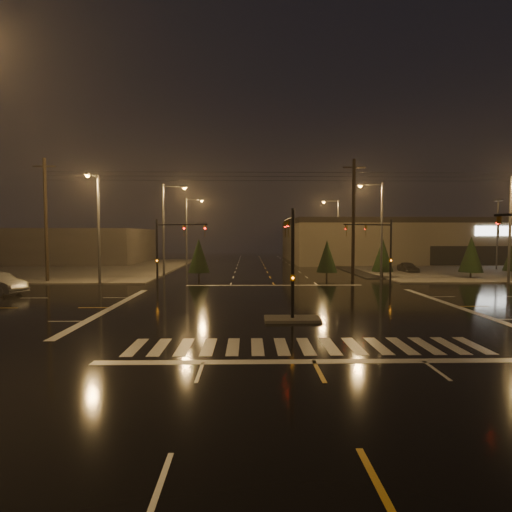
# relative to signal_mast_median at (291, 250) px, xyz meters

# --- Properties ---
(ground) EXTENTS (140.00, 140.00, 0.00)m
(ground) POSITION_rel_signal_mast_median_xyz_m (-0.00, 3.07, -3.75)
(ground) COLOR black
(ground) RESTS_ON ground
(sidewalk_ne) EXTENTS (36.00, 36.00, 0.12)m
(sidewalk_ne) POSITION_rel_signal_mast_median_xyz_m (30.00, 33.07, -3.69)
(sidewalk_ne) COLOR #474540
(sidewalk_ne) RESTS_ON ground
(sidewalk_nw) EXTENTS (36.00, 36.00, 0.12)m
(sidewalk_nw) POSITION_rel_signal_mast_median_xyz_m (-30.00, 33.07, -3.69)
(sidewalk_nw) COLOR #474540
(sidewalk_nw) RESTS_ON ground
(median_island) EXTENTS (3.00, 1.60, 0.15)m
(median_island) POSITION_rel_signal_mast_median_xyz_m (-0.00, -0.93, -3.68)
(median_island) COLOR #474540
(median_island) RESTS_ON ground
(crosswalk) EXTENTS (15.00, 2.60, 0.01)m
(crosswalk) POSITION_rel_signal_mast_median_xyz_m (-0.00, -5.93, -3.75)
(crosswalk) COLOR beige
(crosswalk) RESTS_ON ground
(stop_bar_near) EXTENTS (16.00, 0.50, 0.01)m
(stop_bar_near) POSITION_rel_signal_mast_median_xyz_m (-0.00, -7.93, -3.75)
(stop_bar_near) COLOR beige
(stop_bar_near) RESTS_ON ground
(stop_bar_far) EXTENTS (16.00, 0.50, 0.01)m
(stop_bar_far) POSITION_rel_signal_mast_median_xyz_m (-0.00, 14.07, -3.75)
(stop_bar_far) COLOR beige
(stop_bar_far) RESTS_ON ground
(retail_building) EXTENTS (60.20, 28.30, 7.20)m
(retail_building) POSITION_rel_signal_mast_median_xyz_m (35.00, 49.06, 0.09)
(retail_building) COLOR #695E4B
(retail_building) RESTS_ON ground
(commercial_block) EXTENTS (30.00, 18.00, 5.60)m
(commercial_block) POSITION_rel_signal_mast_median_xyz_m (-35.00, 45.07, -0.95)
(commercial_block) COLOR #3E3836
(commercial_block) RESTS_ON ground
(signal_mast_median) EXTENTS (0.25, 4.59, 6.00)m
(signal_mast_median) POSITION_rel_signal_mast_median_xyz_m (0.00, 0.00, 0.00)
(signal_mast_median) COLOR black
(signal_mast_median) RESTS_ON ground
(signal_mast_ne) EXTENTS (4.84, 1.86, 6.00)m
(signal_mast_ne) POSITION_rel_signal_mast_median_xyz_m (9.50, 13.21, 0.04)
(signal_mast_ne) COLOR black
(signal_mast_ne) RESTS_ON ground
(signal_mast_nw) EXTENTS (4.84, 1.86, 6.00)m
(signal_mast_nw) POSITION_rel_signal_mast_median_xyz_m (-9.50, 13.21, 0.04)
(signal_mast_nw) COLOR black
(signal_mast_nw) RESTS_ON ground
(streetlight_1) EXTENTS (2.77, 0.32, 10.00)m
(streetlight_1) POSITION_rel_signal_mast_median_xyz_m (-11.18, 21.07, 2.05)
(streetlight_1) COLOR #38383A
(streetlight_1) RESTS_ON ground
(streetlight_2) EXTENTS (2.77, 0.32, 10.00)m
(streetlight_2) POSITION_rel_signal_mast_median_xyz_m (-11.18, 37.07, 2.05)
(streetlight_2) COLOR #38383A
(streetlight_2) RESTS_ON ground
(streetlight_3) EXTENTS (2.77, 0.32, 10.00)m
(streetlight_3) POSITION_rel_signal_mast_median_xyz_m (11.18, 19.07, 2.05)
(streetlight_3) COLOR #38383A
(streetlight_3) RESTS_ON ground
(streetlight_4) EXTENTS (2.77, 0.32, 10.00)m
(streetlight_4) POSITION_rel_signal_mast_median_xyz_m (11.18, 39.07, 2.05)
(streetlight_4) COLOR #38383A
(streetlight_4) RESTS_ON ground
(streetlight_5) EXTENTS (0.32, 2.77, 10.00)m
(streetlight_5) POSITION_rel_signal_mast_median_xyz_m (-16.00, 14.26, 2.05)
(streetlight_5) COLOR #38383A
(streetlight_5) RESTS_ON ground
(streetlight_6) EXTENTS (0.32, 2.77, 10.00)m
(streetlight_6) POSITION_rel_signal_mast_median_xyz_m (22.00, 14.26, 2.05)
(streetlight_6) COLOR #38383A
(streetlight_6) RESTS_ON ground
(utility_pole_0) EXTENTS (2.20, 0.32, 12.00)m
(utility_pole_0) POSITION_rel_signal_mast_median_xyz_m (-22.00, 17.07, 2.38)
(utility_pole_0) COLOR black
(utility_pole_0) RESTS_ON ground
(utility_pole_1) EXTENTS (2.20, 0.32, 12.00)m
(utility_pole_1) POSITION_rel_signal_mast_median_xyz_m (8.00, 17.07, 2.38)
(utility_pole_1) COLOR black
(utility_pole_1) RESTS_ON ground
(conifer_0) EXTENTS (2.26, 2.26, 4.24)m
(conifer_0) POSITION_rel_signal_mast_median_xyz_m (12.01, 20.15, -1.29)
(conifer_0) COLOR black
(conifer_0) RESTS_ON ground
(conifer_1) EXTENTS (2.41, 2.41, 4.46)m
(conifer_1) POSITION_rel_signal_mast_median_xyz_m (21.08, 19.28, -1.17)
(conifer_1) COLOR black
(conifer_1) RESTS_ON ground
(conifer_3) EXTENTS (2.26, 2.26, 4.23)m
(conifer_3) POSITION_rel_signal_mast_median_xyz_m (-7.50, 19.34, -1.29)
(conifer_3) COLOR black
(conifer_3) RESTS_ON ground
(conifer_4) EXTENTS (2.15, 2.15, 4.06)m
(conifer_4) POSITION_rel_signal_mast_median_xyz_m (5.89, 19.46, -1.37)
(conifer_4) COLOR black
(conifer_4) RESTS_ON ground
(car_parked) EXTENTS (1.67, 3.85, 1.29)m
(car_parked) POSITION_rel_signal_mast_median_xyz_m (17.24, 26.22, -3.11)
(car_parked) COLOR black
(car_parked) RESTS_ON ground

